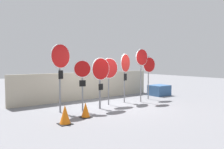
{
  "coord_description": "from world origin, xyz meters",
  "views": [
    {
      "loc": [
        -5.81,
        -7.64,
        1.95
      ],
      "look_at": [
        -0.11,
        0.0,
        1.39
      ],
      "focal_mm": 35.0,
      "sensor_mm": 36.0,
      "label": 1
    }
  ],
  "objects_px": {
    "stop_sign_5": "(142,61)",
    "traffic_cone_1": "(86,110)",
    "stop_sign_2": "(101,73)",
    "storage_crate": "(159,90)",
    "traffic_cone_0": "(65,115)",
    "stop_sign_0": "(60,62)",
    "stop_sign_3": "(109,70)",
    "stop_sign_6": "(149,67)",
    "stop_sign_1": "(82,74)",
    "stop_sign_4": "(125,66)"
  },
  "relations": [
    {
      "from": "stop_sign_1",
      "to": "traffic_cone_1",
      "type": "height_order",
      "value": "stop_sign_1"
    },
    {
      "from": "stop_sign_5",
      "to": "stop_sign_6",
      "type": "bearing_deg",
      "value": 18.57
    },
    {
      "from": "traffic_cone_1",
      "to": "traffic_cone_0",
      "type": "bearing_deg",
      "value": -159.76
    },
    {
      "from": "stop_sign_3",
      "to": "traffic_cone_1",
      "type": "bearing_deg",
      "value": -144.81
    },
    {
      "from": "stop_sign_2",
      "to": "stop_sign_3",
      "type": "distance_m",
      "value": 0.88
    },
    {
      "from": "stop_sign_2",
      "to": "storage_crate",
      "type": "distance_m",
      "value": 5.0
    },
    {
      "from": "stop_sign_4",
      "to": "traffic_cone_1",
      "type": "height_order",
      "value": "stop_sign_4"
    },
    {
      "from": "stop_sign_4",
      "to": "traffic_cone_0",
      "type": "relative_size",
      "value": 3.89
    },
    {
      "from": "stop_sign_4",
      "to": "traffic_cone_0",
      "type": "bearing_deg",
      "value": -178.78
    },
    {
      "from": "stop_sign_0",
      "to": "stop_sign_4",
      "type": "bearing_deg",
      "value": -15.55
    },
    {
      "from": "traffic_cone_0",
      "to": "stop_sign_4",
      "type": "bearing_deg",
      "value": 23.22
    },
    {
      "from": "stop_sign_2",
      "to": "stop_sign_4",
      "type": "xyz_separation_m",
      "value": [
        1.73,
        0.47,
        0.25
      ]
    },
    {
      "from": "traffic_cone_1",
      "to": "stop_sign_6",
      "type": "bearing_deg",
      "value": 15.85
    },
    {
      "from": "stop_sign_4",
      "to": "storage_crate",
      "type": "distance_m",
      "value": 3.39
    },
    {
      "from": "stop_sign_5",
      "to": "storage_crate",
      "type": "relative_size",
      "value": 2.42
    },
    {
      "from": "traffic_cone_1",
      "to": "stop_sign_0",
      "type": "bearing_deg",
      "value": 108.29
    },
    {
      "from": "stop_sign_5",
      "to": "traffic_cone_1",
      "type": "distance_m",
      "value": 4.13
    },
    {
      "from": "stop_sign_5",
      "to": "traffic_cone_1",
      "type": "xyz_separation_m",
      "value": [
        -3.63,
        -0.93,
        -1.74
      ]
    },
    {
      "from": "stop_sign_6",
      "to": "storage_crate",
      "type": "relative_size",
      "value": 2.11
    },
    {
      "from": "stop_sign_2",
      "to": "stop_sign_6",
      "type": "height_order",
      "value": "stop_sign_6"
    },
    {
      "from": "traffic_cone_0",
      "to": "traffic_cone_1",
      "type": "height_order",
      "value": "traffic_cone_0"
    },
    {
      "from": "stop_sign_0",
      "to": "stop_sign_6",
      "type": "distance_m",
      "value": 4.91
    },
    {
      "from": "traffic_cone_0",
      "to": "stop_sign_1",
      "type": "bearing_deg",
      "value": 42.98
    },
    {
      "from": "stop_sign_3",
      "to": "stop_sign_5",
      "type": "relative_size",
      "value": 0.82
    },
    {
      "from": "stop_sign_0",
      "to": "stop_sign_1",
      "type": "bearing_deg",
      "value": -40.66
    },
    {
      "from": "stop_sign_0",
      "to": "stop_sign_3",
      "type": "distance_m",
      "value": 2.39
    },
    {
      "from": "stop_sign_6",
      "to": "storage_crate",
      "type": "height_order",
      "value": "stop_sign_6"
    },
    {
      "from": "stop_sign_0",
      "to": "stop_sign_5",
      "type": "height_order",
      "value": "stop_sign_0"
    },
    {
      "from": "traffic_cone_1",
      "to": "storage_crate",
      "type": "height_order",
      "value": "storage_crate"
    },
    {
      "from": "stop_sign_0",
      "to": "stop_sign_1",
      "type": "relative_size",
      "value": 1.3
    },
    {
      "from": "stop_sign_0",
      "to": "traffic_cone_0",
      "type": "distance_m",
      "value": 2.3
    },
    {
      "from": "stop_sign_1",
      "to": "stop_sign_6",
      "type": "relative_size",
      "value": 0.9
    },
    {
      "from": "stop_sign_5",
      "to": "traffic_cone_0",
      "type": "distance_m",
      "value": 5.03
    },
    {
      "from": "stop_sign_2",
      "to": "stop_sign_5",
      "type": "distance_m",
      "value": 2.48
    },
    {
      "from": "stop_sign_0",
      "to": "stop_sign_4",
      "type": "height_order",
      "value": "stop_sign_0"
    },
    {
      "from": "stop_sign_2",
      "to": "stop_sign_4",
      "type": "relative_size",
      "value": 0.89
    },
    {
      "from": "stop_sign_1",
      "to": "stop_sign_5",
      "type": "height_order",
      "value": "stop_sign_5"
    },
    {
      "from": "stop_sign_5",
      "to": "traffic_cone_1",
      "type": "relative_size",
      "value": 4.87
    },
    {
      "from": "stop_sign_5",
      "to": "stop_sign_4",
      "type": "bearing_deg",
      "value": 147.65
    },
    {
      "from": "traffic_cone_0",
      "to": "storage_crate",
      "type": "height_order",
      "value": "traffic_cone_0"
    },
    {
      "from": "stop_sign_6",
      "to": "stop_sign_5",
      "type": "bearing_deg",
      "value": -153.73
    },
    {
      "from": "stop_sign_1",
      "to": "traffic_cone_1",
      "type": "relative_size",
      "value": 3.82
    },
    {
      "from": "stop_sign_1",
      "to": "storage_crate",
      "type": "height_order",
      "value": "stop_sign_1"
    },
    {
      "from": "stop_sign_6",
      "to": "storage_crate",
      "type": "bearing_deg",
      "value": 25.38
    },
    {
      "from": "stop_sign_0",
      "to": "stop_sign_3",
      "type": "xyz_separation_m",
      "value": [
        2.36,
        0.1,
        -0.36
      ]
    },
    {
      "from": "stop_sign_3",
      "to": "stop_sign_6",
      "type": "bearing_deg",
      "value": 1.82
    },
    {
      "from": "stop_sign_1",
      "to": "stop_sign_4",
      "type": "xyz_separation_m",
      "value": [
        2.57,
        0.45,
        0.25
      ]
    },
    {
      "from": "stop_sign_6",
      "to": "traffic_cone_1",
      "type": "xyz_separation_m",
      "value": [
        -4.51,
        -1.28,
        -1.4
      ]
    },
    {
      "from": "stop_sign_1",
      "to": "traffic_cone_1",
      "type": "bearing_deg",
      "value": -86.69
    },
    {
      "from": "stop_sign_4",
      "to": "stop_sign_6",
      "type": "height_order",
      "value": "stop_sign_4"
    }
  ]
}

